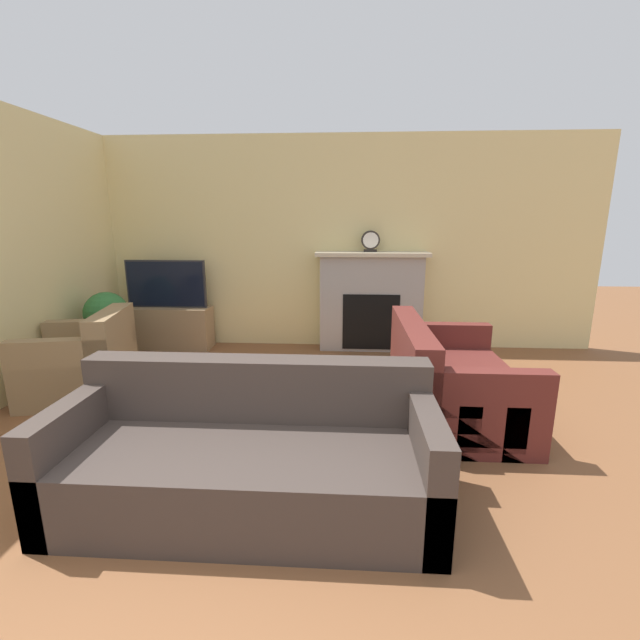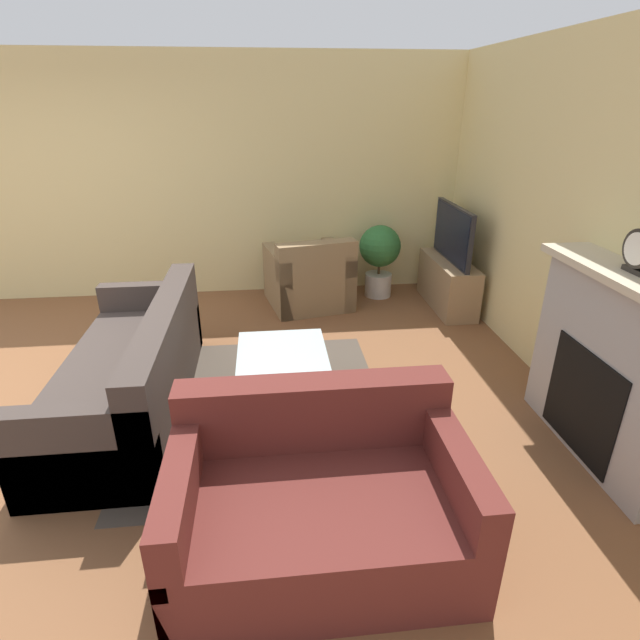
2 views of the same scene
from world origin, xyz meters
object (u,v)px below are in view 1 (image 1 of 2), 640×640
armchair_by_window (83,365)px  mantel_clock (370,241)px  tv (166,284)px  potted_plant (107,321)px  couch_sectional (250,459)px  coffee_table (292,376)px  couch_loveseat (449,384)px

armchair_by_window → mantel_clock: size_ratio=3.91×
armchair_by_window → mantel_clock: mantel_clock is taller
tv → potted_plant: 0.89m
mantel_clock → couch_sectional: bearing=-105.0°
armchair_by_window → mantel_clock: (2.82, 1.68, 1.11)m
potted_plant → mantel_clock: bearing=15.2°
tv → mantel_clock: bearing=2.5°
coffee_table → potted_plant: 2.61m
armchair_by_window → potted_plant: 0.92m
couch_sectional → coffee_table: bearing=84.2°
potted_plant → couch_sectional: bearing=-47.5°
coffee_table → armchair_by_window: bearing=169.5°
armchair_by_window → tv: bearing=160.9°
tv → armchair_by_window: size_ratio=1.00×
tv → couch_sectional: bearing=-60.4°
potted_plant → mantel_clock: size_ratio=3.29×
couch_loveseat → tv: bearing=60.5°
potted_plant → armchair_by_window: bearing=-75.9°
couch_loveseat → couch_sectional: bearing=131.1°
couch_loveseat → mantel_clock: size_ratio=5.69×
couch_sectional → mantel_clock: mantel_clock is taller
coffee_table → mantel_clock: size_ratio=3.95×
coffee_table → potted_plant: (-2.29, 1.24, 0.15)m
armchair_by_window → couch_loveseat: bearing=74.2°
couch_loveseat → potted_plant: size_ratio=1.73×
couch_loveseat → potted_plant: 3.81m
couch_sectional → coffee_table: couch_sectional is taller
tv → couch_loveseat: (3.22, -1.82, -0.57)m
armchair_by_window → coffee_table: (2.08, -0.38, 0.08)m
mantel_clock → tv: bearing=-177.5°
couch_loveseat → mantel_clock: (-0.60, 1.93, 1.12)m
tv → mantel_clock: 2.67m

